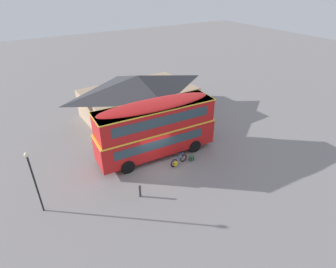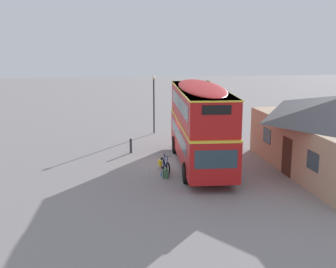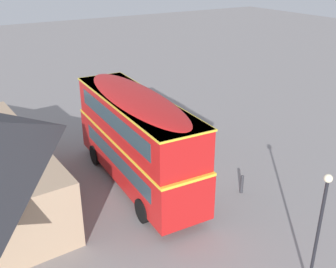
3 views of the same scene
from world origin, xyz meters
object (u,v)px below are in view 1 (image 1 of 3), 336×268
Objects in this scene: double_decker_bus at (156,127)px; touring_bicycle at (178,161)px; water_bottle_blue_sports at (189,162)px; backpack_on_ground at (192,158)px; water_bottle_clear_plastic at (187,168)px; kerb_bollard at (140,191)px; street_lamp at (33,176)px.

double_decker_bus is 3.24m from touring_bicycle.
touring_bicycle is 7.34× the size of water_bottle_blue_sports.
water_bottle_blue_sports is (0.88, -0.28, -0.26)m from touring_bicycle.
backpack_on_ground reaches higher than water_bottle_blue_sports.
backpack_on_ground is (1.24, -0.08, -0.11)m from touring_bicycle.
water_bottle_blue_sports is at bearing -150.72° from backpack_on_ground.
water_bottle_clear_plastic is 0.22× the size of kerb_bollard.
double_decker_bus is 5.87× the size of touring_bicycle.
touring_bicycle is 10.46m from street_lamp.
kerb_bollard is (-5.13, -1.43, 0.39)m from water_bottle_blue_sports.
double_decker_bus is at bearing 124.08° from water_bottle_blue_sports.
water_bottle_blue_sports is 5.35m from kerb_bollard.
double_decker_bus is 9.56m from street_lamp.
water_bottle_blue_sports is (-0.36, -0.20, -0.15)m from backpack_on_ground.
kerb_bollard reaches higher than water_bottle_clear_plastic.
kerb_bollard is at bearing -164.39° from water_bottle_blue_sports.
street_lamp is at bearing -169.05° from double_decker_bus.
water_bottle_clear_plastic is at bearing -71.81° from double_decker_bus.
backpack_on_ground is 11.69m from street_lamp.
kerb_bollard is at bearing -158.06° from touring_bicycle.
backpack_on_ground is 0.52× the size of kerb_bollard.
water_bottle_clear_plastic is (0.24, -0.92, -0.27)m from touring_bicycle.
water_bottle_blue_sports is 1.07× the size of water_bottle_clear_plastic.
kerb_bollard reaches higher than water_bottle_blue_sports.
double_decker_bus is 2.22× the size of street_lamp.
water_bottle_clear_plastic is at bearing 9.98° from kerb_bollard.
water_bottle_blue_sports is at bearing 45.06° from water_bottle_clear_plastic.
double_decker_bus reaches higher than street_lamp.
kerb_bollard is at bearing -170.02° from water_bottle_clear_plastic.
touring_bicycle is at bearing -2.05° from street_lamp.
double_decker_bus reaches higher than backpack_on_ground.
backpack_on_ground is at bearing -3.60° from touring_bicycle.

